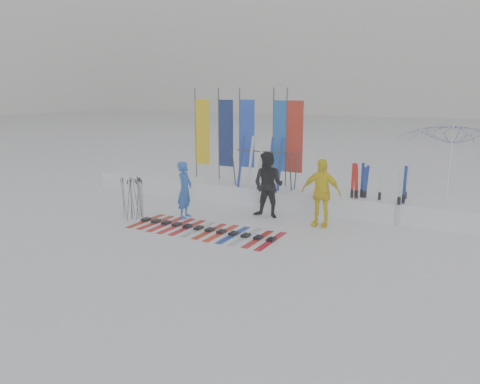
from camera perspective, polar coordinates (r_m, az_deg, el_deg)
The scene contains 11 objects.
ground at distance 11.78m, azimuth -4.53°, elevation -6.14°, with size 120.00×120.00×0.00m, color white.
snow_bank at distance 15.63m, azimuth 4.50°, elevation -0.36°, with size 14.00×1.60×0.60m, color white.
person_blue at distance 13.87m, azimuth -6.75°, elevation 0.26°, with size 0.61×0.40×1.68m, color blue.
person_black at distance 13.82m, azimuth 3.47°, elevation 0.85°, with size 0.95×0.74×1.96m, color black.
person_yellow at distance 13.10m, azimuth 9.83°, elevation -0.07°, with size 1.11×0.46×1.90m, color yellow.
tent_canopy at distance 15.06m, azimuth 24.12°, elevation 2.48°, with size 3.11×3.17×2.86m, color white.
ski_row at distance 12.72m, azimuth -4.36°, elevation -4.56°, with size 4.14×1.68×0.07m.
pole_cluster at distance 14.05m, azimuth -12.82°, elevation -0.78°, with size 0.74×0.71×1.25m.
feather_flags at distance 15.95m, azimuth 1.00°, elevation 7.01°, with size 4.13×0.29×3.20m.
ski_rack at distance 15.18m, azimuth 3.01°, elevation 3.45°, with size 2.04×0.80×1.23m.
upright_skis at distance 14.09m, azimuth 16.27°, elevation -0.14°, with size 1.55×1.02×1.67m.
Camera 1 is at (6.02, -9.41, 3.72)m, focal length 35.00 mm.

